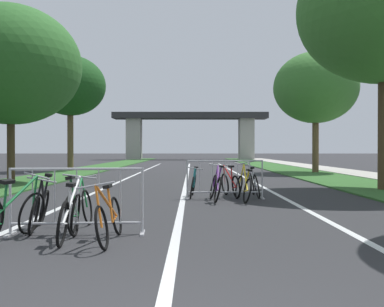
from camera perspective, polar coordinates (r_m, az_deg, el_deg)
The scene contains 22 objects.
grass_verge_left at distance 30.93m, azimuth -12.48°, elevation -1.93°, with size 3.07×67.72×0.05m, color #2D5B26.
grass_verge_right at distance 30.83m, azimuth 12.10°, elevation -1.94°, with size 3.07×67.72×0.05m, color #2D5B26.
sidewalk_path_right at distance 31.49m, azimuth 16.89°, elevation -1.87°, with size 2.30×67.72×0.08m, color #ADA89E.
lane_stripe_center at distance 22.07m, azimuth -0.38°, elevation -2.95°, with size 0.14×39.18×0.01m, color silver.
lane_stripe_right_lane at distance 22.21m, azimuth 6.79°, elevation -2.93°, with size 0.14×39.18×0.01m, color silver.
lane_stripe_left_lane at distance 22.27m, azimuth -7.54°, elevation -2.92°, with size 0.14×39.18×0.01m, color silver.
overpass_bridge at distance 58.48m, azimuth 0.01°, elevation 3.48°, with size 20.41×3.43×6.24m.
tree_left_cypress_far at distance 18.50m, azimuth -22.27°, elevation 10.55°, with size 5.36×5.36×6.85m.
tree_left_pine_far at distance 28.31m, azimuth -15.30°, elevation 8.45°, with size 4.33×4.33×7.12m.
tree_right_oak_near at distance 26.27m, azimuth 16.03°, elevation 8.23°, with size 4.79×4.79×6.92m.
crowd_barrier_nearest at distance 7.12m, azimuth -14.50°, elevation -6.09°, with size 2.12×0.56×1.05m.
crowd_barrier_second at distance 11.92m, azimuth 4.55°, elevation -3.42°, with size 2.12×0.54×1.05m.
bicycle_green_0 at distance 6.90m, azimuth -22.16°, elevation -7.43°, with size 0.73×1.71×0.99m.
bicycle_yellow_1 at distance 11.39m, azimuth 6.93°, elevation -4.37°, with size 0.52×1.68×0.99m.
bicycle_silver_2 at distance 12.44m, azimuth 8.28°, elevation -3.87°, with size 0.50×1.70×1.02m.
bicycle_red_3 at distance 12.43m, azimuth 5.24°, elevation -3.99°, with size 0.62×1.62×0.91m.
bicycle_purple_5 at distance 11.36m, azimuth 3.35°, elevation -4.34°, with size 0.54×1.66×0.97m.
bicycle_teal_6 at distance 12.35m, azimuth 0.44°, elevation -4.04°, with size 0.46×1.61×0.87m.
bicycle_black_7 at distance 7.75m, azimuth -18.91°, elevation -6.74°, with size 0.63×1.63×0.93m.
bicycle_white_8 at distance 6.73m, azimuth -15.34°, elevation -7.76°, with size 0.53×1.63×0.96m.
bicycle_orange_9 at distance 6.48m, azimuth -10.47°, elevation -8.22°, with size 0.52×1.65×0.91m.
bicycle_green_10 at distance 7.49m, azimuth -14.18°, elevation -6.91°, with size 0.52×1.70×0.92m.
Camera 1 is at (0.24, -2.44, 1.33)m, focal length 41.01 mm.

